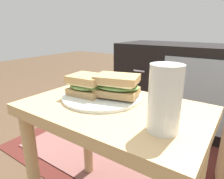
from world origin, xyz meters
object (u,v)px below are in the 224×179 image
Objects in this scene: beer_glass at (165,100)px; sandwich_back at (117,85)px; tv_cabinet at (186,86)px; sandwich_front at (87,85)px; plate at (102,97)px.

sandwich_back is at bearing 150.80° from beer_glass.
tv_cabinet is 7.36× the size of sandwich_front.
beer_glass reaches higher than plate.
sandwich_front is 0.31m from beer_glass.
tv_cabinet is 5.77× the size of sandwich_back.
sandwich_back is at bearing 18.75° from plate.
sandwich_front is at bearing -161.25° from plate.
sandwich_back reaches higher than plate.
plate is at bearing -161.25° from sandwich_back.
beer_glass is (0.25, -0.09, 0.07)m from plate.
beer_glass is at bearing -14.51° from sandwich_front.
plate is 0.27m from beer_glass.
sandwich_back is (-0.00, -0.90, 0.22)m from tv_cabinet.
tv_cabinet is 3.64× the size of plate.
sandwich_front is (-0.10, -0.93, 0.21)m from tv_cabinet.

